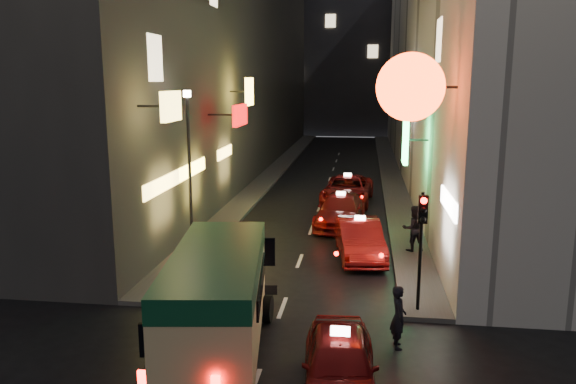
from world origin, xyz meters
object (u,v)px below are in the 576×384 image
at_px(minibus, 217,289).
at_px(pedestrian_crossing, 399,313).
at_px(traffic_light, 422,227).
at_px(lamp_post, 189,162).
at_px(taxi_near, 340,359).

relative_size(minibus, pedestrian_crossing, 3.37).
height_order(traffic_light, lamp_post, lamp_post).
height_order(minibus, traffic_light, traffic_light).
distance_m(minibus, taxi_near, 3.58).
height_order(minibus, lamp_post, lamp_post).
bearing_deg(lamp_post, minibus, -68.01).
height_order(pedestrian_crossing, traffic_light, traffic_light).
bearing_deg(traffic_light, taxi_near, -115.12).
distance_m(taxi_near, traffic_light, 5.25).
bearing_deg(taxi_near, minibus, 153.74).
distance_m(taxi_near, pedestrian_crossing, 2.74).
height_order(minibus, pedestrian_crossing, minibus).
bearing_deg(pedestrian_crossing, minibus, 92.58).
bearing_deg(lamp_post, taxi_near, -55.70).
xyz_separation_m(taxi_near, lamp_post, (-6.12, 8.97, 2.92)).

